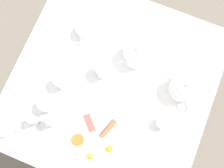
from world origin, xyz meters
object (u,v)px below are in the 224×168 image
Objects in this scene: teacup_with_saucer_left at (84,31)px; knife_by_plate at (184,42)px; napkin_folded at (75,0)px; fork_by_plate at (154,159)px; pepper_grinder at (32,120)px; wine_glass_spare at (47,104)px; teapot_far at (184,88)px; teapot_near at (137,54)px; water_glass_short at (103,70)px; teacup_with_saucer_right at (5,128)px; water_glass_tall at (62,81)px; creamer_jug at (163,122)px; salt_grinder at (50,121)px; breakfast_plate at (96,139)px.

teacup_with_saucer_left is 0.88× the size of knife_by_plate.
fork_by_plate is at bearing -131.93° from napkin_folded.
pepper_grinder is at bearing 140.94° from knife_by_plate.
wine_glass_spare reaches higher than teacup_with_saucer_left.
teapot_far is 0.71m from napkin_folded.
teapot_near is 0.18m from water_glass_short.
teapot_far is 1.14× the size of napkin_folded.
wine_glass_spare is 0.56m from napkin_folded.
teacup_with_saucer_left is (0.02, 0.29, -0.02)m from teapot_near.
water_glass_short is 0.48m from fork_by_plate.
knife_by_plate is (0.59, 0.06, 0.00)m from fork_by_plate.
water_glass_short is at bearing 54.91° from teapot_far.
teapot_near is 1.09× the size of teapot_far.
knife_by_plate is (0.72, -0.63, -0.03)m from teacup_with_saucer_right.
teacup_with_saucer_right is 0.96m from knife_by_plate.
teapot_far is 1.93× the size of wine_glass_spare.
wine_glass_spare is at bearing 138.16° from knife_by_plate.
teapot_near is 0.38m from water_glass_tall.
wine_glass_spare is 0.73× the size of pepper_grinder.
knife_by_plate is at bearing 5.87° from fork_by_plate.
creamer_jug is (-0.18, 0.03, -0.02)m from teapot_far.
teapot_far reaches higher than knife_by_plate.
pepper_grinder is (-0.50, 0.04, 0.03)m from teacup_with_saucer_left.
napkin_folded is (0.64, 0.08, -0.06)m from pepper_grinder.
creamer_jug reaches higher than fork_by_plate.
salt_grinder reaches higher than teacup_with_saucer_left.
teapot_far reaches higher than teacup_with_saucer_left.
creamer_jug is (-0.00, -0.51, -0.02)m from water_glass_tall.
teacup_with_saucer_left reaches higher than napkin_folded.
wine_glass_spare reaches higher than teacup_with_saucer_right.
napkin_folded is (0.42, 0.63, -0.02)m from creamer_jug.
teapot_far is 0.25m from knife_by_plate.
water_glass_tall is (0.19, 0.25, 0.04)m from breakfast_plate.
creamer_jug is (0.19, -0.26, 0.02)m from breakfast_plate.
wine_glass_spare is at bearing -38.71° from teacup_with_saucer_right.
breakfast_plate is 1.83× the size of teapot_far.
water_glass_tall is 0.65× the size of napkin_folded.
teacup_with_saucer_left is at bearing 46.45° from water_glass_short.
knife_by_plate is (0.64, -0.52, -0.06)m from pepper_grinder.
teacup_with_saucer_left is 1.26× the size of salt_grinder.
salt_grinder is 0.80× the size of napkin_folded.
creamer_jug is 0.73× the size of salt_grinder.
teacup_with_saucer_right is 1.72× the size of wine_glass_spare.
pepper_grinder reaches higher than knife_by_plate.
wine_glass_spare is 1.01× the size of creamer_jug.
teapot_near is at bearing -42.20° from water_glass_short.
teapot_near is (0.45, -0.03, 0.04)m from breakfast_plate.
water_glass_tall is at bearing -178.60° from teacup_with_saucer_left.
breakfast_plate is 2.06× the size of teacup_with_saucer_right.
teacup_with_saucer_left is 0.50m from knife_by_plate.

